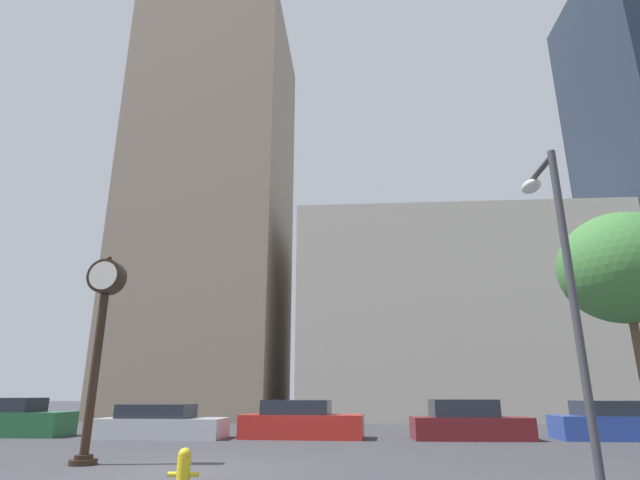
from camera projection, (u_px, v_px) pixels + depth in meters
name	position (u px, v px, depth m)	size (l,w,h in m)	color
ground_plane	(185.00, 470.00, 10.68)	(200.00, 200.00, 0.00)	#38383D
building_tall_tower	(215.00, 205.00, 38.60)	(10.71, 12.00, 31.06)	gray
building_storefront_row	(454.00, 320.00, 34.77)	(20.84, 12.00, 13.02)	beige
street_clock	(101.00, 323.00, 12.48)	(0.89, 0.63, 5.01)	black
car_green	(8.00, 420.00, 19.38)	(4.65, 1.85, 1.42)	#236038
car_silver	(161.00, 424.00, 18.54)	(4.70, 1.94, 1.20)	#BCBCC1
car_red	(301.00, 422.00, 18.54)	(4.58, 2.09, 1.35)	red
car_maroon	(468.00, 423.00, 17.97)	(4.18, 1.82, 1.38)	maroon
car_blue	(623.00, 423.00, 17.87)	(4.85, 2.02, 1.33)	#28429E
fire_hydrant_near	(183.00, 471.00, 8.12)	(0.50, 0.22, 0.72)	yellow
street_lamp_right	(558.00, 257.00, 9.17)	(0.36, 1.57, 5.94)	#38383D
bare_tree	(623.00, 268.00, 14.82)	(3.66, 3.66, 6.81)	brown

